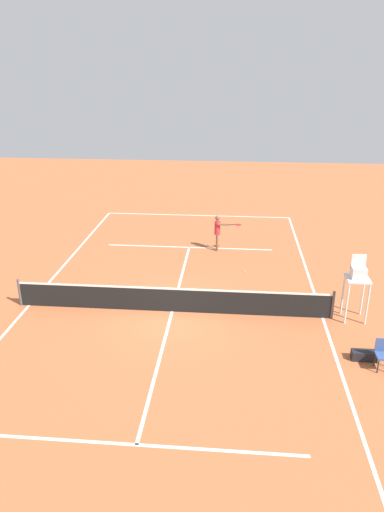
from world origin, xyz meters
name	(u,v)px	position (x,y,z in m)	size (l,w,h in m)	color
ground_plane	(172,311)	(0.00, 0.00, 0.00)	(60.00, 60.00, 0.00)	#B76038
court_lines	(172,311)	(0.00, 0.00, 0.00)	(11.09, 24.57, 0.01)	white
tennis_net	(172,299)	(0.00, 0.00, 0.50)	(11.69, 0.10, 1.07)	#4C4C51
player_serving	(218,230)	(-1.45, -6.47, 1.06)	(1.30, 0.53, 1.77)	brown
tennis_ball	(244,271)	(-2.72, -3.88, 0.03)	(0.07, 0.07, 0.07)	#CCE033
umpire_chair	(358,278)	(-6.55, -0.06, 1.61)	(0.80, 0.80, 2.41)	silver
courtside_chair_near	(383,353)	(-6.73, 2.98, 0.53)	(0.44, 0.46, 0.95)	#262626
equipment_bag	(364,355)	(-6.32, 2.56, 0.15)	(0.76, 0.32, 0.30)	black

